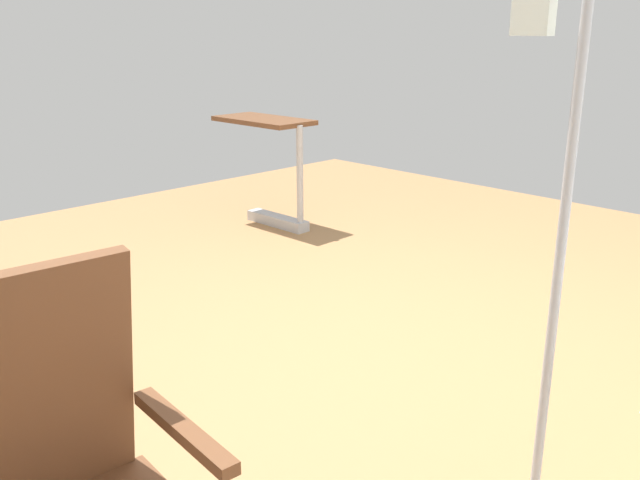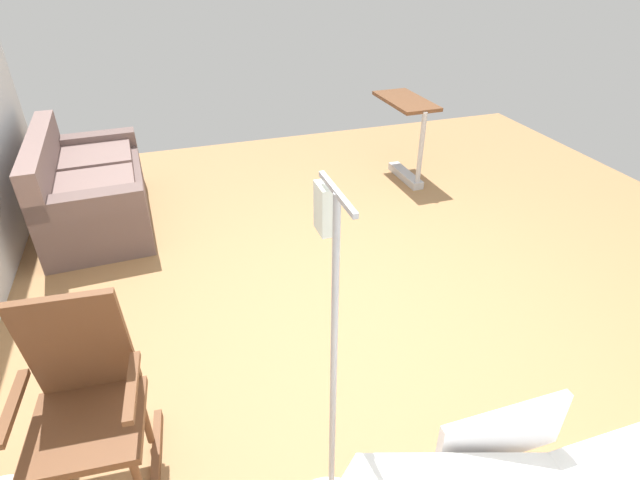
# 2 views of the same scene
# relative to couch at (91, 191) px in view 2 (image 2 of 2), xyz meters

# --- Properties ---
(ground_plane) EXTENTS (7.13, 7.13, 0.00)m
(ground_plane) POSITION_rel_couch_xyz_m (-1.93, -1.98, -0.31)
(ground_plane) COLOR #9E7247
(couch) EXTENTS (1.63, 0.92, 0.85)m
(couch) POSITION_rel_couch_xyz_m (0.00, 0.00, 0.00)
(couch) COLOR #68534F
(couch) RESTS_ON ground
(rocking_chair) EXTENTS (0.80, 0.53, 1.05)m
(rocking_chair) POSITION_rel_couch_xyz_m (-2.76, -0.19, 0.20)
(rocking_chair) COLOR brown
(rocking_chair) RESTS_ON ground
(overbed_table) EXTENTS (0.85, 0.42, 0.84)m
(overbed_table) POSITION_rel_couch_xyz_m (0.01, -3.15, 0.23)
(overbed_table) COLOR #B2B5BA
(overbed_table) RESTS_ON ground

